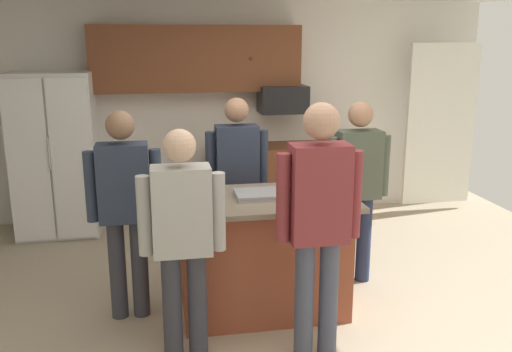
% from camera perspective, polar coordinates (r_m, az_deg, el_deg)
% --- Properties ---
extents(floor, '(7.04, 7.04, 0.00)m').
position_cam_1_polar(floor, '(4.54, 2.27, -14.27)').
color(floor, '#B7A88E').
rests_on(floor, ground).
extents(back_wall, '(6.40, 0.10, 2.60)m').
position_cam_1_polar(back_wall, '(6.81, -2.77, 6.86)').
color(back_wall, white).
rests_on(back_wall, ground).
extents(french_door_window_panel, '(0.90, 0.06, 2.00)m').
position_cam_1_polar(french_door_window_panel, '(7.28, 18.52, 5.02)').
color(french_door_window_panel, white).
rests_on(french_door_window_panel, ground).
extents(cabinet_run_upper, '(2.40, 0.38, 0.75)m').
position_cam_1_polar(cabinet_run_upper, '(6.52, -6.16, 11.99)').
color(cabinet_run_upper, brown).
extents(cabinet_run_lower, '(1.80, 0.63, 0.90)m').
position_cam_1_polar(cabinet_run_lower, '(6.77, 2.72, -0.52)').
color(cabinet_run_lower, brown).
rests_on(cabinet_run_lower, ground).
extents(refrigerator, '(0.88, 0.76, 1.80)m').
position_cam_1_polar(refrigerator, '(6.50, -19.98, 2.11)').
color(refrigerator, white).
rests_on(refrigerator, ground).
extents(microwave_over_range, '(0.56, 0.40, 0.32)m').
position_cam_1_polar(microwave_over_range, '(6.61, 2.78, 7.94)').
color(microwave_over_range, black).
extents(kitchen_island, '(1.42, 0.85, 0.95)m').
position_cam_1_polar(kitchen_island, '(4.44, 0.70, -8.05)').
color(kitchen_island, '#9E4C33').
rests_on(kitchen_island, ground).
extents(person_guest_left, '(0.57, 0.23, 1.77)m').
position_cam_1_polar(person_guest_left, '(3.61, 6.50, -4.16)').
color(person_guest_left, '#4C5166').
rests_on(person_guest_left, ground).
extents(person_guest_right, '(0.57, 0.22, 1.63)m').
position_cam_1_polar(person_guest_right, '(4.90, 10.45, -0.55)').
color(person_guest_right, '#232D4C').
rests_on(person_guest_right, ground).
extents(person_guest_by_door, '(0.57, 0.22, 1.61)m').
position_cam_1_polar(person_guest_by_door, '(3.65, -7.61, -5.85)').
color(person_guest_by_door, '#383842').
rests_on(person_guest_by_door, ground).
extents(person_host_foreground, '(0.57, 0.22, 1.64)m').
position_cam_1_polar(person_host_foreground, '(4.31, -13.42, -2.64)').
color(person_host_foreground, '#383842').
rests_on(person_host_foreground, ground).
extents(person_elder_center, '(0.57, 0.22, 1.65)m').
position_cam_1_polar(person_elder_center, '(5.01, -1.96, 0.13)').
color(person_elder_center, tan).
rests_on(person_elder_center, ground).
extents(glass_short_whisky, '(0.06, 0.06, 0.17)m').
position_cam_1_polar(glass_short_whisky, '(4.15, 7.50, -1.69)').
color(glass_short_whisky, black).
rests_on(glass_short_whisky, kitchen_island).
extents(mug_blue_stoneware, '(0.12, 0.08, 0.10)m').
position_cam_1_polar(mug_blue_stoneware, '(4.14, -4.35, -2.11)').
color(mug_blue_stoneware, white).
rests_on(mug_blue_stoneware, kitchen_island).
extents(glass_pilsner, '(0.07, 0.07, 0.16)m').
position_cam_1_polar(glass_pilsner, '(4.49, 4.53, -0.42)').
color(glass_pilsner, black).
rests_on(glass_pilsner, kitchen_island).
extents(tumbler_amber, '(0.06, 0.06, 0.16)m').
position_cam_1_polar(tumbler_amber, '(4.48, 6.95, -0.53)').
color(tumbler_amber, black).
rests_on(tumbler_amber, kitchen_island).
extents(serving_tray, '(0.44, 0.30, 0.04)m').
position_cam_1_polar(serving_tray, '(4.30, 0.78, -1.90)').
color(serving_tray, '#B7B7BC').
rests_on(serving_tray, kitchen_island).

